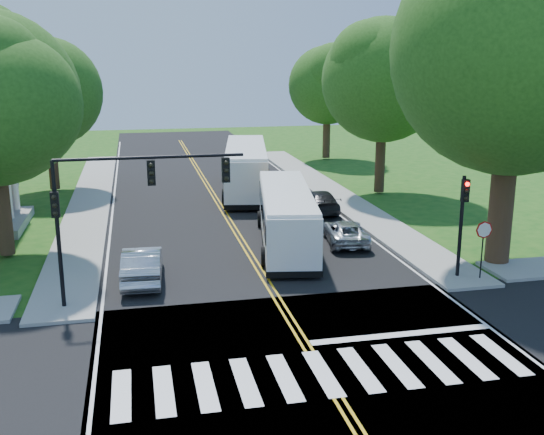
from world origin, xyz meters
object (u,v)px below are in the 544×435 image
object	(u,v)px
suv	(346,232)
dark_sedan	(320,201)
bus_lead	(286,216)
signal_ne	(462,213)
bus_follow	(246,168)
signal_nw	(121,195)
hatchback	(142,264)

from	to	relation	value
suv	dark_sedan	world-z (taller)	dark_sedan
bus_lead	suv	distance (m)	3.23
signal_ne	dark_sedan	size ratio (longest dim) A/B	0.96
bus_follow	bus_lead	bearing A→B (deg)	98.64
signal_nw	bus_lead	xyz separation A→B (m)	(7.97, 6.68, -2.84)
suv	bus_lead	bearing A→B (deg)	1.63
signal_ne	hatchback	size ratio (longest dim) A/B	0.96
bus_lead	bus_follow	xyz separation A→B (m)	(0.31, 13.48, 0.23)
signal_nw	hatchback	world-z (taller)	signal_nw
signal_nw	bus_follow	xyz separation A→B (m)	(8.28, 20.16, -2.61)
bus_follow	hatchback	xyz separation A→B (m)	(-7.62, -17.53, -1.00)
signal_ne	bus_lead	size ratio (longest dim) A/B	0.38
suv	dark_sedan	bearing A→B (deg)	-86.45
dark_sedan	suv	bearing A→B (deg)	87.98
bus_follow	hatchback	bearing A→B (deg)	76.48
bus_follow	suv	distance (m)	14.20
suv	bus_follow	bearing A→B (deg)	-69.76
bus_follow	hatchback	size ratio (longest dim) A/B	2.87
suv	dark_sedan	distance (m)	7.01
bus_lead	suv	bearing A→B (deg)	-177.61
signal_nw	dark_sedan	distance (m)	18.07
bus_lead	dark_sedan	xyz separation A→B (m)	(3.74, 6.58, -0.87)
suv	signal_nw	bearing A→B (deg)	38.63
bus_follow	signal_ne	bearing A→B (deg)	115.94
bus_lead	suv	world-z (taller)	bus_lead
signal_nw	bus_follow	size ratio (longest dim) A/B	0.54
dark_sedan	signal_ne	bearing A→B (deg)	103.47
signal_ne	suv	bearing A→B (deg)	115.64
signal_ne	hatchback	world-z (taller)	signal_ne
hatchback	bus_lead	bearing A→B (deg)	-147.66
signal_ne	dark_sedan	world-z (taller)	signal_ne
signal_nw	signal_ne	distance (m)	14.13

